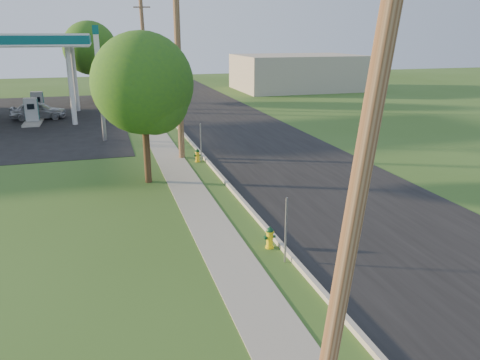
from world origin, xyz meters
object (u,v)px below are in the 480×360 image
utility_pole_mid (178,63)px  tree_lot (91,50)px  hydrant_far (166,117)px  utility_pole_far (144,53)px  price_pylon (97,51)px  car_silver (38,110)px  hydrant_mid (197,155)px  fuel_pump_se (38,106)px  utility_pole_near (367,141)px  fuel_pump_ne (32,114)px  hydrant_near (270,237)px  tree_verge (145,88)px

utility_pole_mid → tree_lot: utility_pole_mid is taller
hydrant_far → tree_lot: bearing=111.8°
utility_pole_far → price_pylon: (-3.90, -12.50, 0.63)m
utility_pole_mid → car_silver: bearing=120.2°
price_pylon → hydrant_mid: 9.46m
fuel_pump_se → hydrant_far: fuel_pump_se is taller
price_pylon → tree_lot: bearing=91.7°
utility_pole_near → tree_lot: utility_pole_near is taller
utility_pole_mid → utility_pole_near: bearing=-90.0°
fuel_pump_ne → hydrant_far: size_ratio=4.23×
tree_lot → hydrant_far: bearing=-68.2°
utility_pole_mid → hydrant_near: (0.75, -11.77, -4.60)m
tree_verge → car_silver: 20.25m
utility_pole_mid → tree_verge: (-2.08, -3.91, -0.74)m
fuel_pump_se → hydrant_near: (9.65, -28.77, -0.37)m
car_silver → utility_pole_far: bearing=-66.4°
tree_verge → tree_lot: 27.89m
tree_lot → hydrant_far: size_ratio=10.01×
utility_pole_far → hydrant_mid: utility_pole_far is taller
utility_pole_near → tree_lot: size_ratio=1.25×
tree_lot → hydrant_near: bearing=-81.7°
utility_pole_near → hydrant_far: utility_pole_near is taller
utility_pole_near → utility_pole_far: 36.00m
hydrant_far → car_silver: size_ratio=0.19×
tree_lot → car_silver: 10.78m
hydrant_far → car_silver: 10.12m
tree_lot → hydrant_mid: 25.84m
utility_pole_mid → utility_pole_far: utility_pole_mid is taller
fuel_pump_se → hydrant_mid: 20.42m
fuel_pump_ne → price_pylon: bearing=-56.3°
utility_pole_far → tree_lot: bearing=127.1°
tree_verge → hydrant_mid: 5.53m
utility_pole_near → utility_pole_far: bearing=90.0°
car_silver → tree_lot: bearing=-21.3°
fuel_pump_se → tree_lot: 9.19m
utility_pole_far → hydrant_far: 8.25m
hydrant_far → utility_pole_mid: bearing=-93.6°
hydrant_near → hydrant_far: hydrant_far is taller
utility_pole_far → price_pylon: utility_pole_far is taller
hydrant_near → utility_pole_near: bearing=-96.8°
car_silver → utility_pole_mid: bearing=-145.8°
price_pylon → hydrant_near: 18.60m
fuel_pump_ne → fuel_pump_se: 4.00m
utility_pole_mid → utility_pole_far: size_ratio=1.03×
tree_verge → utility_pole_near: bearing=-81.6°
utility_pole_far → hydrant_near: size_ratio=13.29×
utility_pole_far → fuel_pump_ne: (-8.90, -5.00, -4.08)m
utility_pole_mid → utility_pole_far: 18.00m
tree_verge → hydrant_far: 15.72m
utility_pole_far → tree_lot: 7.36m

